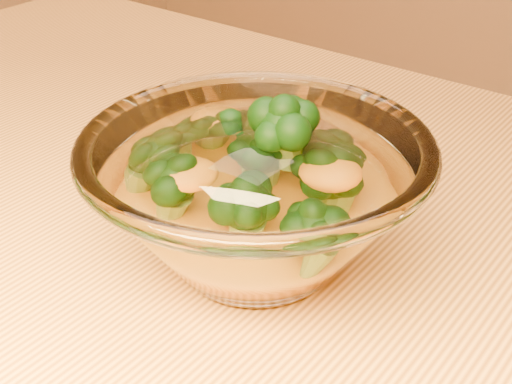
# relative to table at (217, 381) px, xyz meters

# --- Properties ---
(table) EXTENTS (1.20, 0.80, 0.75)m
(table) POSITION_rel_table_xyz_m (0.00, 0.00, 0.00)
(table) COLOR gold
(table) RESTS_ON ground
(glass_bowl) EXTENTS (0.22, 0.22, 0.10)m
(glass_bowl) POSITION_rel_table_xyz_m (0.02, 0.03, 0.15)
(glass_bowl) COLOR white
(glass_bowl) RESTS_ON table
(cheese_sauce) EXTENTS (0.13, 0.13, 0.04)m
(cheese_sauce) POSITION_rel_table_xyz_m (0.02, 0.03, 0.13)
(cheese_sauce) COLOR #FAAF15
(cheese_sauce) RESTS_ON glass_bowl
(broccoli_heap) EXTENTS (0.15, 0.11, 0.08)m
(broccoli_heap) POSITION_rel_table_xyz_m (0.01, 0.03, 0.16)
(broccoli_heap) COLOR black
(broccoli_heap) RESTS_ON cheese_sauce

